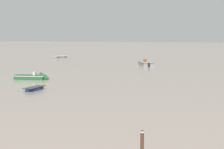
# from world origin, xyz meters

# --- Properties ---
(motorboat_moored_0) EXTENTS (5.09, 3.44, 1.66)m
(motorboat_moored_0) POSITION_xyz_m (-20.86, 27.52, 0.23)
(motorboat_moored_0) COLOR #23602D
(motorboat_moored_0) RESTS_ON ground
(rowboat_moored_0) EXTENTS (2.15, 4.70, 0.71)m
(rowboat_moored_0) POSITION_xyz_m (-50.51, 69.35, 0.19)
(rowboat_moored_0) COLOR gray
(rowboat_moored_0) RESTS_ON ground
(rowboat_moored_1) EXTENTS (1.57, 3.32, 0.50)m
(rowboat_moored_1) POSITION_xyz_m (-14.18, 20.33, 0.14)
(rowboat_moored_1) COLOR navy
(rowboat_moored_1) RESTS_ON ground
(motorboat_moored_4) EXTENTS (5.27, 5.94, 2.04)m
(motorboat_moored_4) POSITION_xyz_m (-18.02, 56.78, 0.28)
(motorboat_moored_4) COLOR gray
(motorboat_moored_4) RESTS_ON ground
(mooring_post_right) EXTENTS (0.22, 0.22, 1.29)m
(mooring_post_right) POSITION_xyz_m (4.87, 7.88, 0.56)
(mooring_post_right) COLOR #523323
(mooring_post_right) RESTS_ON ground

